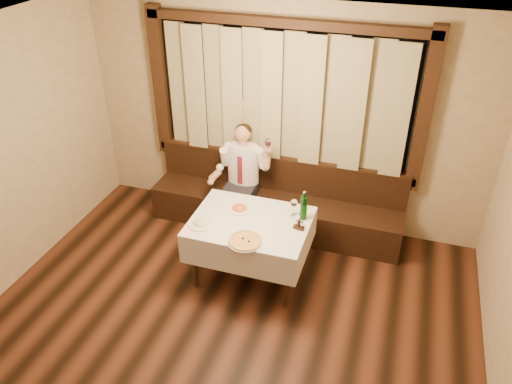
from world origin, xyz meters
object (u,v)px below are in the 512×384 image
(pizza, at_px, (245,241))
(dining_table, at_px, (250,229))
(seated_man, at_px, (242,170))
(pasta_cream, at_px, (201,221))
(banquette, at_px, (276,205))
(green_bottle, at_px, (304,207))
(pasta_red, at_px, (239,207))
(cruet_caddy, at_px, (299,226))

(pizza, bearing_deg, dining_table, 100.73)
(seated_man, bearing_deg, pasta_cream, -92.53)
(banquette, xyz_separation_m, seated_man, (-0.42, -0.09, 0.49))
(banquette, xyz_separation_m, green_bottle, (0.53, -0.81, 0.59))
(pasta_red, distance_m, seated_man, 0.81)
(pizza, relative_size, seated_man, 0.26)
(banquette, xyz_separation_m, dining_table, (0.00, -1.02, 0.34))
(pasta_red, relative_size, seated_man, 0.19)
(pasta_cream, relative_size, cruet_caddy, 2.41)
(pizza, xyz_separation_m, pasta_red, (-0.25, 0.54, 0.02))
(pizza, relative_size, pasta_red, 1.35)
(banquette, height_order, pasta_red, banquette)
(banquette, bearing_deg, pasta_cream, -110.87)
(banquette, distance_m, seated_man, 0.66)
(dining_table, distance_m, pasta_cream, 0.54)
(dining_table, relative_size, seated_man, 0.92)
(pasta_red, height_order, green_bottle, green_bottle)
(banquette, distance_m, pizza, 1.47)
(pasta_red, bearing_deg, pizza, -64.90)
(dining_table, relative_size, cruet_caddy, 10.62)
(dining_table, distance_m, cruet_caddy, 0.55)
(pasta_cream, height_order, seated_man, seated_man)
(pasta_cream, distance_m, cruet_caddy, 1.03)
(cruet_caddy, relative_size, seated_man, 0.09)
(pizza, height_order, seated_man, seated_man)
(green_bottle, distance_m, cruet_caddy, 0.22)
(banquette, relative_size, dining_table, 2.52)
(pizza, distance_m, green_bottle, 0.76)
(banquette, height_order, pizza, banquette)
(banquette, bearing_deg, seated_man, -168.17)
(cruet_caddy, bearing_deg, dining_table, -167.57)
(green_bottle, height_order, seated_man, seated_man)
(green_bottle, bearing_deg, seated_man, 142.89)
(dining_table, height_order, green_bottle, green_bottle)
(pizza, bearing_deg, pasta_cream, 164.31)
(pasta_red, bearing_deg, dining_table, -42.23)
(pizza, distance_m, cruet_caddy, 0.60)
(banquette, relative_size, cruet_caddy, 26.76)
(green_bottle, bearing_deg, cruet_caddy, -90.00)
(green_bottle, xyz_separation_m, seated_man, (-0.95, 0.72, -0.10))
(cruet_caddy, bearing_deg, green_bottle, 100.90)
(pasta_cream, bearing_deg, pasta_red, 52.71)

